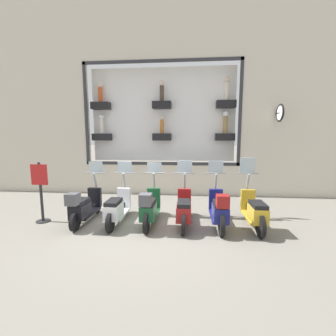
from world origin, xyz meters
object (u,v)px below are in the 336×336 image
(scooter_navy_1, at_px, (219,209))
(scooter_red_2, at_px, (184,210))
(scooter_green_3, at_px, (150,208))
(scooter_black_5, at_px, (84,207))
(scooter_yellow_0, at_px, (254,211))
(shop_sign_post, at_px, (41,190))
(scooter_white_4, at_px, (117,208))

(scooter_navy_1, xyz_separation_m, scooter_red_2, (0.06, 0.88, -0.05))
(scooter_green_3, bearing_deg, scooter_black_5, 90.25)
(scooter_navy_1, relative_size, scooter_green_3, 1.00)
(scooter_yellow_0, distance_m, scooter_red_2, 1.76)
(scooter_navy_1, relative_size, shop_sign_post, 1.11)
(scooter_red_2, bearing_deg, scooter_white_4, 90.11)
(shop_sign_post, bearing_deg, scooter_yellow_0, -89.43)
(scooter_yellow_0, distance_m, scooter_white_4, 3.52)
(scooter_green_3, xyz_separation_m, scooter_white_4, (0.06, 0.88, -0.05))
(scooter_green_3, xyz_separation_m, shop_sign_post, (0.01, 2.95, 0.40))
(scooter_navy_1, distance_m, scooter_black_5, 3.52)
(scooter_red_2, distance_m, scooter_white_4, 1.76)
(scooter_white_4, bearing_deg, shop_sign_post, 91.33)
(scooter_yellow_0, xyz_separation_m, scooter_black_5, (-0.07, 4.40, 0.01))
(scooter_green_3, relative_size, scooter_black_5, 1.01)
(scooter_green_3, bearing_deg, shop_sign_post, 89.78)
(scooter_yellow_0, height_order, scooter_black_5, scooter_yellow_0)
(scooter_navy_1, bearing_deg, scooter_green_3, 90.15)
(scooter_yellow_0, bearing_deg, scooter_black_5, 90.98)
(scooter_yellow_0, distance_m, scooter_black_5, 4.40)
(scooter_white_4, height_order, scooter_black_5, scooter_white_4)
(scooter_white_4, relative_size, shop_sign_post, 1.11)
(scooter_green_3, distance_m, scooter_white_4, 0.88)
(scooter_red_2, relative_size, scooter_white_4, 1.00)
(scooter_red_2, xyz_separation_m, scooter_white_4, (-0.00, 1.76, -0.01))
(scooter_white_4, bearing_deg, scooter_green_3, -93.86)
(scooter_yellow_0, relative_size, scooter_red_2, 1.00)
(scooter_red_2, relative_size, scooter_black_5, 1.01)
(scooter_black_5, bearing_deg, scooter_green_3, -89.75)
(scooter_navy_1, bearing_deg, scooter_red_2, 86.22)
(scooter_white_4, bearing_deg, scooter_yellow_0, -89.87)
(scooter_green_3, relative_size, shop_sign_post, 1.11)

